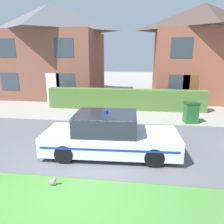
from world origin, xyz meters
TOP-DOWN VIEW (x-y plane):
  - ground_plane at (0.00, 0.00)m, footprint 80.00×80.00m
  - road_strip at (0.00, 3.59)m, footprint 28.00×5.30m
  - lawn_verge at (0.00, -0.12)m, footprint 28.00×2.12m
  - garden_hedge at (0.68, 9.14)m, footprint 9.86×0.61m
  - police_car at (0.63, 2.62)m, footprint 4.66×2.01m
  - cat at (-0.58, 0.53)m, footprint 0.27×0.15m
  - house_left at (-5.83, 13.63)m, footprint 8.15×6.35m
  - house_right at (6.00, 13.46)m, footprint 7.04×5.73m
  - wheelie_bin at (4.21, 6.79)m, footprint 0.75×0.66m

SIDE VIEW (x-z plane):
  - ground_plane at x=0.00m, z-range 0.00..0.00m
  - lawn_verge at x=0.00m, z-range 0.00..0.01m
  - road_strip at x=0.00m, z-range 0.00..0.01m
  - cat at x=-0.58m, z-range -0.02..0.22m
  - wheelie_bin at x=4.21m, z-range 0.00..1.08m
  - garden_hedge at x=0.68m, z-range 0.00..1.30m
  - police_car at x=0.63m, z-range -0.10..1.48m
  - house_right at x=6.00m, z-range 0.07..7.05m
  - house_left at x=-5.83m, z-range 0.07..7.40m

